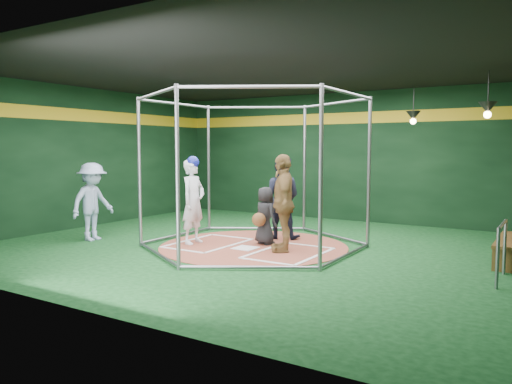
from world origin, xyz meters
The scene contains 14 objects.
room_shell centered at (0.00, 0.01, 1.75)m, with size 10.10×9.10×3.53m.
clay_disc centered at (0.00, 0.00, 0.01)m, with size 3.80×3.80×0.01m, color #9A4B38.
home_plate centered at (0.00, -0.30, 0.02)m, with size 0.43×0.43×0.01m, color white.
batter_box_left centered at (-0.95, -0.25, 0.02)m, with size 1.17×1.77×0.01m.
batter_box_right centered at (0.95, -0.25, 0.02)m, with size 1.17×1.77×0.01m.
batting_cage centered at (0.00, 0.00, 1.50)m, with size 4.05×4.67×3.00m.
pendant_lamp_near centered at (2.20, 3.60, 2.74)m, with size 0.34×0.34×0.90m.
pendant_lamp_far centered at (4.00, 2.00, 2.74)m, with size 0.34×0.34×0.90m.
batter_figure centered at (-1.21, -0.42, 0.91)m, with size 0.44×0.65×1.82m.
visitor_leopard centered at (0.75, -0.12, 0.94)m, with size 1.09×0.45×1.86m, color tan.
catcher_figure centered at (0.10, 0.28, 0.60)m, with size 0.68×0.67×1.18m.
umpire centered at (0.04, 1.07, 0.91)m, with size 0.88×0.68×1.80m, color black.
bystander_blue centered at (-3.31, -1.24, 0.84)m, with size 1.08×0.62×1.67m, color #97A9C8.
steel_railing centered at (4.55, -0.31, 0.59)m, with size 0.05×1.02×0.88m.
Camera 1 is at (5.29, -8.44, 1.98)m, focal length 35.00 mm.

